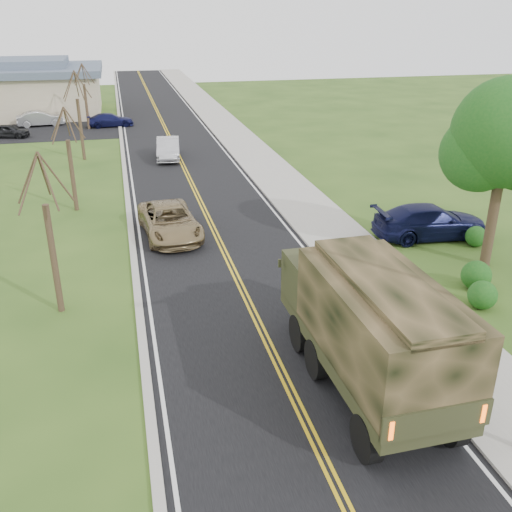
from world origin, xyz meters
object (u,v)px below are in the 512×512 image
object	(u,v)px
suv_champagne	(170,221)
pickup_navy	(431,222)
sedan_silver	(168,149)
military_truck	(370,322)

from	to	relation	value
suv_champagne	pickup_navy	distance (m)	12.89
suv_champagne	sedan_silver	distance (m)	16.03
suv_champagne	pickup_navy	bearing A→B (deg)	-19.81
sedan_silver	pickup_navy	xyz separation A→B (m)	(11.05, -19.17, 0.05)
sedan_silver	pickup_navy	bearing A→B (deg)	-54.52
suv_champagne	military_truck	bearing A→B (deg)	-77.74
military_truck	pickup_navy	distance (m)	13.45
military_truck	suv_champagne	world-z (taller)	military_truck
suv_champagne	sedan_silver	size ratio (longest dim) A/B	1.18
pickup_navy	sedan_silver	bearing A→B (deg)	32.39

